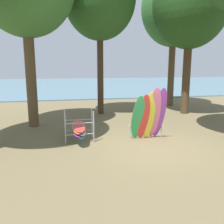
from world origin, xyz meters
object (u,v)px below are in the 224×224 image
at_px(board_storage_rack, 79,128).
at_px(tree_far_right_back, 191,5).
at_px(tree_mid_behind, 174,9).
at_px(leaning_board_pile, 149,116).

bearing_deg(board_storage_rack, tree_far_right_back, 31.76).
bearing_deg(board_storage_rack, tree_mid_behind, 44.66).
xyz_separation_m(tree_mid_behind, leaning_board_pile, (-4.60, -7.76, -5.97)).
xyz_separation_m(leaning_board_pile, board_storage_rack, (-2.80, 0.44, -0.49)).
distance_m(tree_mid_behind, board_storage_rack, 12.26).
xyz_separation_m(tree_far_right_back, leaning_board_pile, (-4.20, -4.78, -5.50)).
bearing_deg(tree_far_right_back, tree_mid_behind, 82.29).
height_order(tree_far_right_back, board_storage_rack, tree_far_right_back).
bearing_deg(tree_far_right_back, board_storage_rack, -148.24).
relative_size(leaning_board_pile, board_storage_rack, 1.03).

